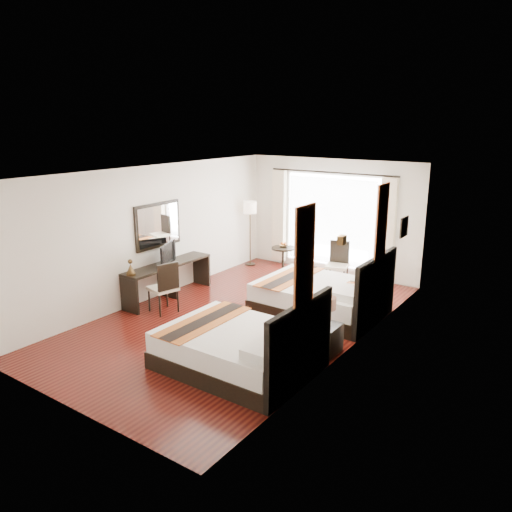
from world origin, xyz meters
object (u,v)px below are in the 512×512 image
Objects in this scene: nightstand at (326,339)px; television at (164,254)px; bed_far at (323,297)px; console_desk at (168,280)px; table_lamp at (328,305)px; vase at (322,323)px; side_table at (283,260)px; bed_near at (241,348)px; fruit_bowl at (283,246)px; window_chair at (337,273)px; floor_lamp at (250,212)px; desk_chair at (164,297)px.

television is at bearing 174.94° from nightstand.
nightstand is at bearing -60.72° from bed_far.
console_desk is (-3.13, -1.07, 0.04)m from bed_far.
table_lamp is (0.82, -1.43, 0.45)m from bed_far.
vase is at bearing -92.01° from nightstand.
console_desk reaches higher than vase.
side_table is (1.07, 2.97, -0.66)m from television.
television is (-3.14, 1.57, 0.66)m from bed_near.
nightstand is at bearing -70.84° from table_lamp.
bed_near reaches higher than television.
fruit_bowl is 1.60m from window_chair.
floor_lamp is at bearing 174.28° from fruit_bowl.
side_table is at bearing 69.24° from console_desk.
window_chair is at bearing 106.87° from bed_far.
desk_chair is (-3.41, -0.31, -0.47)m from table_lamp.
bed_far is at bearing -132.05° from desk_chair.
television is 3.23m from side_table.
floor_lamp is 8.35× the size of fruit_bowl.
console_desk is 10.95× the size of fruit_bowl.
bed_far is at bearing 116.80° from vase.
nightstand is 4.47m from fruit_bowl.
window_chair is (2.08, 3.43, -0.01)m from desk_chair.
nightstand is at bearing -6.41° from console_desk.
window_chair is (2.62, 2.76, -0.07)m from console_desk.
bed_near is at bearing -123.91° from nightstand.
desk_chair is (-2.62, 0.99, -0.01)m from bed_near.
fruit_bowl is (-0.02, 0.04, 0.36)m from side_table.
vase is 4.02m from console_desk.
bed_near is at bearing -141.36° from television.
console_desk is at bearing -37.21° from desk_chair.
vase is 0.64× the size of fruit_bowl.
bed_far is 2.24× the size of desk_chair.
table_lamp is at bearing -160.70° from desk_chair.
console_desk is 2.71× the size of television.
nightstand is at bearing -119.92° from television.
console_desk is 0.86m from desk_chair.
console_desk is at bearing -110.18° from fruit_bowl.
bed_far is 3.38m from television.
nightstand is 4.40m from side_table.
floor_lamp reaches higher than window_chair.
bed_far is at bearing -31.86° from floor_lamp.
bed_far is 18.32× the size of vase.
console_desk is at bearing -110.76° from side_table.
bed_far is at bearing 119.85° from table_lamp.
floor_lamp reaches higher than bed_near.
vase reaches higher than nightstand.
bed_near is 4.45m from window_chair.
console_desk is 3.80m from window_chair.
television reaches higher than window_chair.
desk_chair is (0.52, -0.57, -0.67)m from television.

